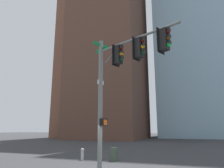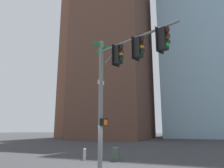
# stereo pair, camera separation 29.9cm
# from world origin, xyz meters

# --- Properties ---
(signal_pole_assembly) EXTENTS (2.65, 4.88, 7.36)m
(signal_pole_assembly) POSITION_xyz_m (-1.06, -1.08, 5.09)
(signal_pole_assembly) COLOR slate
(signal_pole_assembly) RESTS_ON ground_plane
(fire_hydrant) EXTENTS (0.34, 0.26, 0.87)m
(fire_hydrant) POSITION_xyz_m (3.83, 3.48, 0.47)
(fire_hydrant) COLOR #B2B2B7
(fire_hydrant) RESTS_ON ground_plane
(litter_bin) EXTENTS (0.56, 0.56, 0.95)m
(litter_bin) POSITION_xyz_m (4.19, 1.05, 0.47)
(litter_bin) COLOR #384738
(litter_bin) RESTS_ON ground_plane
(building_brick_nearside) EXTENTS (20.09, 16.12, 50.50)m
(building_brick_nearside) POSITION_xyz_m (37.22, 13.30, 25.25)
(building_brick_nearside) COLOR brown
(building_brick_nearside) RESTS_ON ground_plane
(building_brick_midblock) EXTENTS (22.16, 18.52, 39.87)m
(building_brick_midblock) POSITION_xyz_m (44.43, 18.94, 19.93)
(building_brick_midblock) COLOR brown
(building_brick_midblock) RESTS_ON ground_plane
(building_glass_tower) EXTENTS (33.33, 24.59, 86.81)m
(building_glass_tower) POSITION_xyz_m (57.45, -9.72, 43.40)
(building_glass_tower) COLOR #8CB2C6
(building_glass_tower) RESTS_ON ground_plane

